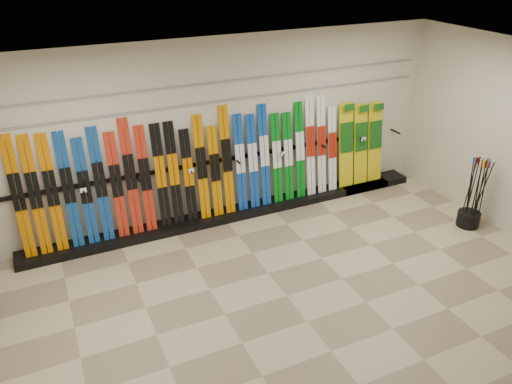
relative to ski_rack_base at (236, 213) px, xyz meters
name	(u,v)px	position (x,y,z in m)	size (l,w,h in m)	color
floor	(287,296)	(-0.22, -2.28, -0.06)	(8.00, 8.00, 0.00)	#86735C
back_wall	(217,132)	(-0.22, 0.22, 1.44)	(8.00, 8.00, 0.00)	beige
ceiling	(294,73)	(-0.22, -2.28, 2.94)	(8.00, 8.00, 0.00)	silver
ski_rack_base	(236,213)	(0.00, 0.00, 0.00)	(8.00, 0.40, 0.12)	black
skis	(193,170)	(-0.71, 0.08, 0.90)	(5.36, 0.29, 1.83)	#C86B00
snowboards	(360,144)	(2.54, 0.08, 0.82)	(0.94, 0.24, 1.57)	gold
pole_bin	(468,219)	(3.38, -1.92, 0.07)	(0.36, 0.36, 0.25)	black
ski_poles	(476,192)	(3.41, -1.91, 0.55)	(0.22, 0.31, 1.18)	black
slatwall_rail_0	(216,102)	(-0.22, 0.20, 1.94)	(7.60, 0.02, 0.03)	gray
slatwall_rail_1	(215,83)	(-0.22, 0.20, 2.24)	(7.60, 0.02, 0.03)	gray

